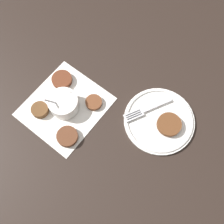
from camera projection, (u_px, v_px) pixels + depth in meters
ground_plane at (69, 102)px, 0.92m from camera, size 4.00×4.00×0.00m
napkin at (66, 107)px, 0.91m from camera, size 0.27×0.25×0.00m
sauce_bowl at (65, 104)px, 0.88m from camera, size 0.11×0.10×0.09m
fritter_0 at (67, 136)px, 0.86m from camera, size 0.07×0.07×0.02m
fritter_1 at (94, 102)px, 0.90m from camera, size 0.06×0.06×0.01m
fritter_2 at (40, 110)px, 0.89m from camera, size 0.06×0.06×0.02m
fritter_3 at (62, 80)px, 0.93m from camera, size 0.07×0.07×0.02m
serving_plate at (159, 120)px, 0.88m from camera, size 0.24×0.24×0.02m
fritter_on_plate at (169, 124)px, 0.86m from camera, size 0.08×0.08×0.01m
fork at (143, 111)px, 0.88m from camera, size 0.17×0.10×0.00m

